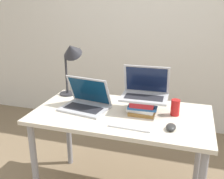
% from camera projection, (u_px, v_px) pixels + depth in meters
% --- Properties ---
extents(wall_back, '(8.00, 0.05, 2.70)m').
position_uv_depth(wall_back, '(153.00, 20.00, 3.10)').
color(wall_back, silver).
rests_on(wall_back, ground_plane).
extents(desk, '(1.34, 0.72, 0.76)m').
position_uv_depth(desk, '(121.00, 124.00, 2.03)').
color(desk, beige).
rests_on(desk, ground_plane).
extents(laptop_left, '(0.39, 0.31, 0.25)m').
position_uv_depth(laptop_left, '(86.00, 102.00, 2.07)').
color(laptop_left, '#B2B2B7').
rests_on(laptop_left, desk).
extents(book_stack, '(0.22, 0.25, 0.11)m').
position_uv_depth(book_stack, '(143.00, 105.00, 2.00)').
color(book_stack, olive).
rests_on(book_stack, desk).
extents(laptop_on_books, '(0.36, 0.24, 0.24)m').
position_uv_depth(laptop_on_books, '(145.00, 91.00, 1.98)').
color(laptop_on_books, '#B2B2B7').
rests_on(laptop_on_books, book_stack).
extents(wireless_keyboard, '(0.29, 0.12, 0.01)m').
position_uv_depth(wireless_keyboard, '(131.00, 126.00, 1.78)').
color(wireless_keyboard, silver).
rests_on(wireless_keyboard, desk).
extents(mouse, '(0.07, 0.10, 0.04)m').
position_uv_depth(mouse, '(171.00, 127.00, 1.73)').
color(mouse, '#2D2D2D').
rests_on(mouse, desk).
extents(soda_can, '(0.07, 0.07, 0.12)m').
position_uv_depth(soda_can, '(175.00, 108.00, 1.94)').
color(soda_can, red).
rests_on(soda_can, desk).
extents(desk_lamp, '(0.23, 0.20, 0.51)m').
position_uv_depth(desk_lamp, '(71.00, 56.00, 2.22)').
color(desk_lamp, '#28282D').
rests_on(desk_lamp, desk).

